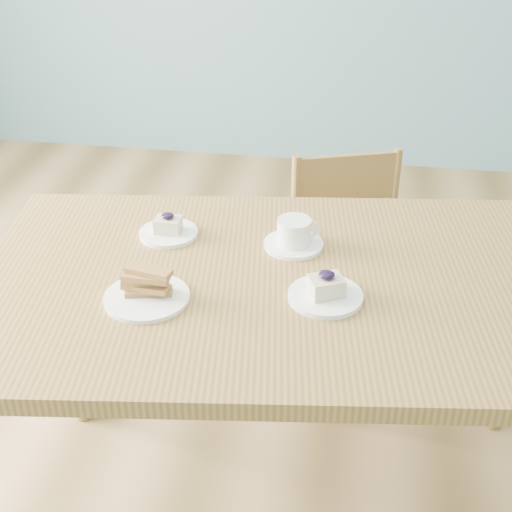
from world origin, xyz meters
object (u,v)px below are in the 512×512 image
(dining_chair, at_px, (351,278))
(cheesecake_plate_far, at_px, (168,230))
(biscotti_plate, at_px, (146,291))
(coffee_cup, at_px, (294,235))
(dining_table, at_px, (294,306))
(cheesecake_plate_near, at_px, (326,292))

(dining_chair, relative_size, cheesecake_plate_far, 5.43)
(biscotti_plate, bearing_deg, coffee_cup, 44.14)
(cheesecake_plate_far, bearing_deg, dining_table, -23.75)
(dining_chair, relative_size, biscotti_plate, 4.27)
(coffee_cup, bearing_deg, dining_chair, 48.73)
(cheesecake_plate_near, xyz_separation_m, biscotti_plate, (-0.40, -0.07, 0.01))
(dining_chair, xyz_separation_m, biscotti_plate, (-0.45, -0.78, 0.41))
(dining_chair, bearing_deg, biscotti_plate, -139.72)
(dining_table, xyz_separation_m, coffee_cup, (-0.02, 0.15, 0.11))
(cheesecake_plate_far, height_order, coffee_cup, coffee_cup)
(cheesecake_plate_near, xyz_separation_m, cheesecake_plate_far, (-0.43, 0.23, -0.00))
(biscotti_plate, bearing_deg, dining_table, 23.78)
(dining_table, height_order, coffee_cup, coffee_cup)
(cheesecake_plate_near, bearing_deg, biscotti_plate, -170.28)
(cheesecake_plate_near, distance_m, coffee_cup, 0.25)
(dining_table, height_order, dining_chair, dining_chair)
(cheesecake_plate_far, relative_size, coffee_cup, 1.01)
(cheesecake_plate_near, height_order, biscotti_plate, biscotti_plate)
(cheesecake_plate_near, relative_size, cheesecake_plate_far, 1.12)
(dining_table, bearing_deg, coffee_cup, 90.23)
(cheesecake_plate_near, bearing_deg, dining_table, 136.22)
(coffee_cup, relative_size, biscotti_plate, 0.78)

